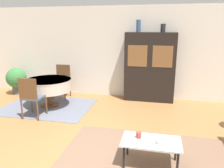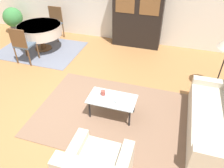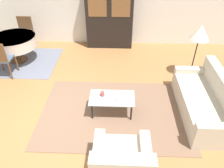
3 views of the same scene
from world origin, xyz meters
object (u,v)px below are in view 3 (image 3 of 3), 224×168
at_px(dining_chair_far, 25,31).
at_px(couch, 206,102).
at_px(dining_chair_near, 1,57).
at_px(floor_lamp, 200,34).
at_px(cup, 102,94).
at_px(dining_table, 14,42).
at_px(coffee_table, 112,99).
at_px(bowl, 120,98).
at_px(display_cabinet, 109,16).
at_px(armchair, 122,164).

bearing_deg(dining_chair_far, couch, 148.94).
height_order(couch, dining_chair_near, dining_chair_near).
distance_m(floor_lamp, cup, 2.71).
relative_size(dining_chair_far, floor_lamp, 0.71).
bearing_deg(couch, dining_chair_far, 58.94).
height_order(dining_table, dining_chair_near, dining_chair_near).
xyz_separation_m(coffee_table, dining_table, (-2.80, 2.08, 0.23)).
xyz_separation_m(dining_table, floor_lamp, (4.79, -0.58, 0.57)).
bearing_deg(dining_table, floor_lamp, -6.93).
bearing_deg(bowl, coffee_table, 162.77).
height_order(display_cabinet, floor_lamp, display_cabinet).
xyz_separation_m(display_cabinet, dining_chair_far, (-2.60, -0.27, -0.41)).
bearing_deg(display_cabinet, couch, -55.81).
xyz_separation_m(dining_table, bowl, (2.96, -2.13, -0.16)).
xyz_separation_m(display_cabinet, cup, (0.01, -3.12, -0.52)).
bearing_deg(dining_chair_near, dining_table, 90.00).
bearing_deg(display_cabinet, dining_chair_near, -143.33).
distance_m(armchair, bowl, 1.38).
relative_size(couch, coffee_table, 2.16).
xyz_separation_m(dining_chair_far, floor_lamp, (4.79, -1.41, 0.60)).
relative_size(floor_lamp, cup, 14.74).
bearing_deg(bowl, couch, 4.25).
distance_m(couch, cup, 2.11).
relative_size(coffee_table, cup, 9.62).
bearing_deg(cup, armchair, -74.77).
height_order(couch, display_cabinet, display_cabinet).
height_order(floor_lamp, bowl, floor_lamp).
distance_m(couch, floor_lamp, 1.67).
bearing_deg(cup, couch, 0.52).
relative_size(dining_table, dining_chair_far, 1.25).
relative_size(armchair, coffee_table, 0.97).
xyz_separation_m(floor_lamp, bowl, (-1.83, -1.55, -0.73)).
relative_size(armchair, display_cabinet, 0.45).
distance_m(couch, bowl, 1.75).
bearing_deg(dining_chair_far, coffee_table, 133.88).
distance_m(dining_table, cup, 3.30).
height_order(dining_chair_far, bowl, dining_chair_far).
xyz_separation_m(couch, dining_chair_far, (-4.70, 2.83, 0.27)).
relative_size(armchair, bowl, 5.12).
height_order(armchair, dining_chair_far, dining_chair_far).
bearing_deg(floor_lamp, couch, -93.51).
bearing_deg(floor_lamp, bowl, -139.74).
xyz_separation_m(coffee_table, cup, (-0.20, 0.06, 0.09)).
bearing_deg(dining_chair_near, couch, -13.97).
height_order(armchair, bowl, armchair).
xyz_separation_m(coffee_table, floor_lamp, (1.99, 1.50, 0.80)).
bearing_deg(couch, floor_lamp, -3.51).
bearing_deg(display_cabinet, floor_lamp, -37.49).
bearing_deg(dining_chair_far, armchair, 124.76).
xyz_separation_m(couch, dining_table, (-4.70, 2.00, 0.30)).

